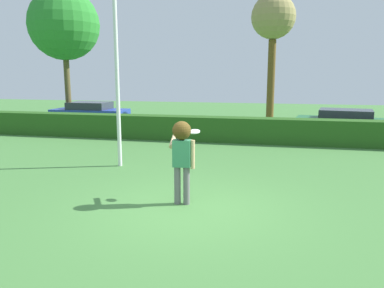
# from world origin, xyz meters

# --- Properties ---
(ground_plane) EXTENTS (60.00, 60.00, 0.00)m
(ground_plane) POSITION_xyz_m (0.00, 0.00, 0.00)
(ground_plane) COLOR #457D3C
(person) EXTENTS (0.61, 0.77, 1.82)m
(person) POSITION_xyz_m (-0.20, 0.27, 1.21)
(person) COLOR slate
(person) RESTS_ON ground
(frisbee) EXTENTS (0.24, 0.24, 0.08)m
(frisbee) POSITION_xyz_m (-0.03, 0.78, 1.53)
(frisbee) COLOR white
(lamppost) EXTENTS (0.24, 0.24, 6.64)m
(lamppost) POSITION_xyz_m (-2.91, 3.22, 3.64)
(lamppost) COLOR silver
(lamppost) RESTS_ON ground
(hedge_row) EXTENTS (23.01, 0.90, 1.02)m
(hedge_row) POSITION_xyz_m (0.00, 8.22, 0.51)
(hedge_row) COLOR #27561A
(hedge_row) RESTS_ON ground
(parked_car_blue) EXTENTS (4.20, 1.81, 1.25)m
(parked_car_blue) POSITION_xyz_m (-8.52, 12.13, 0.69)
(parked_car_blue) COLOR #263FA5
(parked_car_blue) RESTS_ON ground
(parked_car_green) EXTENTS (4.43, 2.39, 1.25)m
(parked_car_green) POSITION_xyz_m (4.75, 10.41, 0.69)
(parked_car_green) COLOR #1E6633
(parked_car_green) RESTS_ON ground
(bare_elm_tree) EXTENTS (2.41, 2.41, 7.08)m
(bare_elm_tree) POSITION_xyz_m (1.39, 14.52, 5.68)
(bare_elm_tree) COLOR brown
(bare_elm_tree) RESTS_ON ground
(birch_tree) EXTENTS (3.91, 3.91, 7.46)m
(birch_tree) POSITION_xyz_m (-9.96, 12.36, 5.48)
(birch_tree) COLOR brown
(birch_tree) RESTS_ON ground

